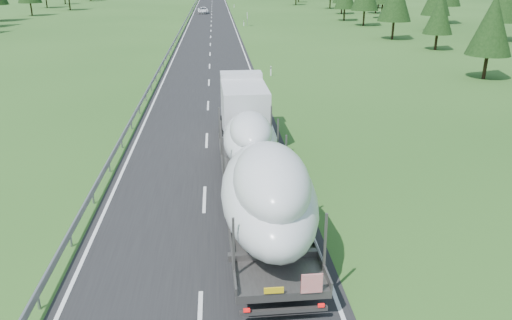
{
  "coord_description": "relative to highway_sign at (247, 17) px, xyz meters",
  "views": [
    {
      "loc": [
        0.75,
        -22.18,
        10.5
      ],
      "look_at": [
        2.48,
        -0.63,
        2.23
      ],
      "focal_mm": 35.0,
      "sensor_mm": 36.0,
      "label": 1
    }
  ],
  "objects": [
    {
      "name": "ground",
      "position": [
        -7.2,
        -80.0,
        -1.81
      ],
      "size": [
        400.0,
        400.0,
        0.0
      ],
      "primitive_type": "plane",
      "color": "#28511B",
      "rests_on": "ground"
    },
    {
      "name": "road_surface",
      "position": [
        -7.2,
        20.0,
        -1.8
      ],
      "size": [
        10.0,
        400.0,
        0.02
      ],
      "primitive_type": "cube",
      "color": "black",
      "rests_on": "ground"
    },
    {
      "name": "guardrail",
      "position": [
        -12.5,
        19.94,
        -1.21
      ],
      "size": [
        0.1,
        400.0,
        0.76
      ],
      "color": "slate",
      "rests_on": "ground"
    },
    {
      "name": "marker_posts",
      "position": [
        -0.7,
        75.0,
        -1.27
      ],
      "size": [
        0.13,
        350.08,
        1.0
      ],
      "color": "silver",
      "rests_on": "ground"
    },
    {
      "name": "highway_sign",
      "position": [
        0.0,
        0.0,
        0.0
      ],
      "size": [
        0.08,
        0.9,
        2.6
      ],
      "color": "slate",
      "rests_on": "ground"
    },
    {
      "name": "boat_truck",
      "position": [
        -4.72,
        -80.37,
        0.66
      ],
      "size": [
        3.72,
        21.73,
        4.75
      ],
      "color": "silver",
      "rests_on": "ground"
    },
    {
      "name": "distant_van",
      "position": [
        -9.37,
        30.9,
        -1.02
      ],
      "size": [
        2.75,
        5.71,
        1.57
      ],
      "primitive_type": "imported",
      "rotation": [
        0.0,
        0.0,
        0.03
      ],
      "color": "white",
      "rests_on": "ground"
    }
  ]
}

